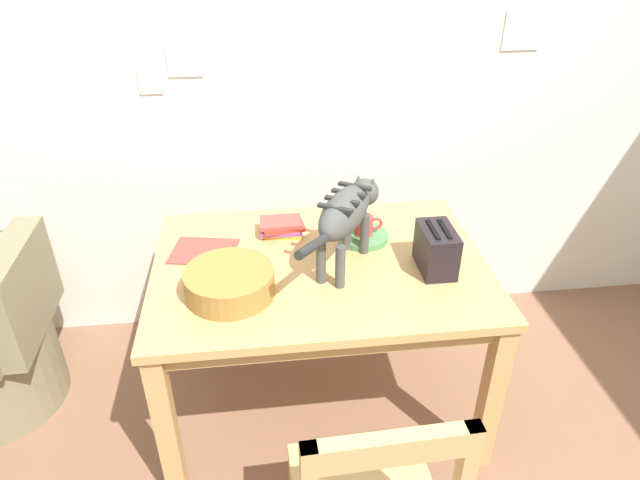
% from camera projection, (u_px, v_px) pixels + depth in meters
% --- Properties ---
extents(wall_rear, '(5.28, 0.11, 2.50)m').
position_uv_depth(wall_rear, '(289.00, 81.00, 2.48)').
color(wall_rear, silver).
rests_on(wall_rear, ground_plane).
extents(dining_table, '(1.28, 0.92, 0.74)m').
position_uv_depth(dining_table, '(320.00, 280.00, 2.21)').
color(dining_table, tan).
rests_on(dining_table, ground_plane).
extents(cat, '(0.38, 0.59, 0.31)m').
position_uv_depth(cat, '(347.00, 212.00, 2.04)').
color(cat, '#464846').
rests_on(cat, dining_table).
extents(saucer_bowl, '(0.21, 0.21, 0.03)m').
position_uv_depth(saucer_bowl, '(363.00, 236.00, 2.30)').
color(saucer_bowl, '#498C52').
rests_on(saucer_bowl, dining_table).
extents(coffee_mug, '(0.12, 0.08, 0.08)m').
position_uv_depth(coffee_mug, '(364.00, 225.00, 2.28)').
color(coffee_mug, red).
rests_on(coffee_mug, saucer_bowl).
extents(magazine, '(0.28, 0.24, 0.01)m').
position_uv_depth(magazine, '(204.00, 251.00, 2.23)').
color(magazine, '#D63C34').
rests_on(magazine, dining_table).
extents(book_stack, '(0.19, 0.14, 0.06)m').
position_uv_depth(book_stack, '(282.00, 227.00, 2.34)').
color(book_stack, yellow).
rests_on(book_stack, dining_table).
extents(wicker_basket, '(0.32, 0.32, 0.10)m').
position_uv_depth(wicker_basket, '(230.00, 282.00, 1.96)').
color(wicker_basket, olive).
rests_on(wicker_basket, dining_table).
extents(toaster, '(0.12, 0.20, 0.18)m').
position_uv_depth(toaster, '(436.00, 249.00, 2.08)').
color(toaster, black).
rests_on(toaster, dining_table).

